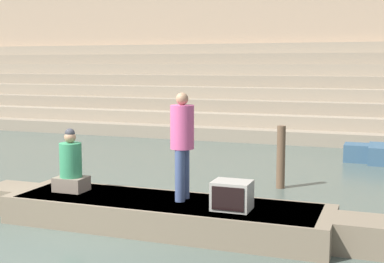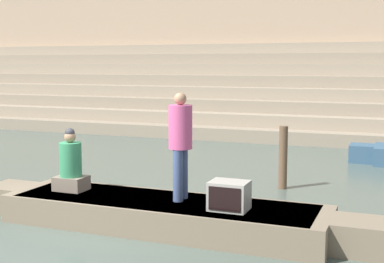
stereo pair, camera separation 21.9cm
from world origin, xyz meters
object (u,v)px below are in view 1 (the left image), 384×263
at_px(person_rowing, 71,167).
at_px(tv_set, 232,195).
at_px(mooring_post, 281,157).
at_px(rowboat_main, 165,213).
at_px(person_standing, 182,139).

xyz_separation_m(person_rowing, tv_set, (2.74, -0.18, -0.20)).
bearing_deg(mooring_post, rowboat_main, -109.67).
height_order(person_standing, mooring_post, person_standing).
relative_size(person_standing, tv_set, 3.01).
bearing_deg(rowboat_main, tv_set, -5.59).
distance_m(rowboat_main, mooring_post, 3.42).
distance_m(rowboat_main, person_standing, 1.16).
height_order(rowboat_main, person_standing, person_standing).
xyz_separation_m(rowboat_main, tv_set, (1.09, -0.14, 0.40)).
bearing_deg(person_rowing, tv_set, 6.75).
bearing_deg(rowboat_main, person_standing, 29.63).
height_order(rowboat_main, mooring_post, mooring_post).
relative_size(rowboat_main, person_standing, 3.94).
distance_m(rowboat_main, tv_set, 1.17).
xyz_separation_m(person_standing, tv_set, (0.85, -0.27, -0.72)).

